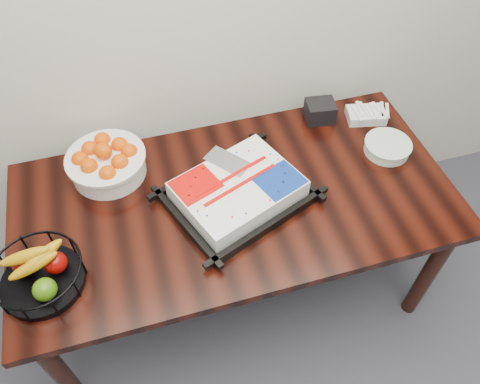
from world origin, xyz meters
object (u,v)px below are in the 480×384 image
object	(u,v)px
cake_tray	(238,191)
fruit_basket	(38,274)
table	(235,210)
napkin_box	(320,111)
tangerine_bowl	(106,158)
plate_stack	(387,147)

from	to	relation	value
cake_tray	fruit_basket	size ratio (longest dim) A/B	2.05
table	fruit_basket	size ratio (longest dim) A/B	5.77
napkin_box	fruit_basket	bearing A→B (deg)	-157.06
table	napkin_box	distance (m)	0.64
table	tangerine_bowl	size ratio (longest dim) A/B	5.42
table	cake_tray	distance (m)	0.14
fruit_basket	napkin_box	distance (m)	1.39
napkin_box	table	bearing A→B (deg)	-145.86
fruit_basket	plate_stack	distance (m)	1.50
fruit_basket	napkin_box	size ratio (longest dim) A/B	2.38
napkin_box	plate_stack	bearing A→B (deg)	-54.45
plate_stack	cake_tray	bearing A→B (deg)	-173.85
cake_tray	plate_stack	size ratio (longest dim) A/B	3.10
cake_tray	plate_stack	world-z (taller)	cake_tray
tangerine_bowl	table	bearing A→B (deg)	-30.42
cake_tray	tangerine_bowl	size ratio (longest dim) A/B	1.93
table	cake_tray	world-z (taller)	cake_tray
fruit_basket	cake_tray	bearing A→B (deg)	12.95
table	napkin_box	size ratio (longest dim) A/B	13.75
plate_stack	napkin_box	distance (m)	0.35
table	cake_tray	xyz separation A→B (m)	(0.01, -0.01, 0.14)
table	plate_stack	bearing A→B (deg)	5.05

